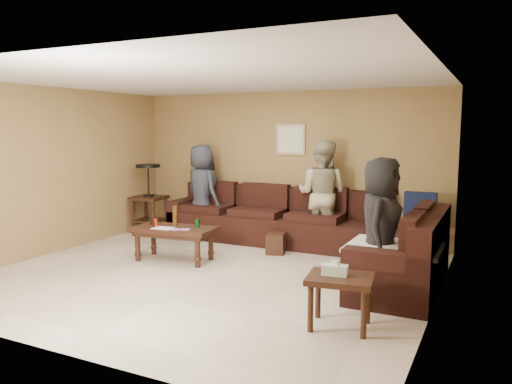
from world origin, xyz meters
TOP-DOWN VIEW (x-y plane):
  - room at (0.00, 0.00)m, footprint 5.60×5.50m
  - sectional_sofa at (0.81, 1.52)m, footprint 4.65×2.90m
  - coffee_table at (-0.83, 0.39)m, footprint 1.22×0.70m
  - end_table_left at (-2.41, 1.84)m, footprint 0.60×0.60m
  - side_table_right at (2.00, -0.92)m, footprint 0.68×0.58m
  - waste_bin at (0.32, 1.38)m, footprint 0.32×0.32m
  - wall_art at (0.10, 2.48)m, footprint 0.52×0.04m
  - person_left at (-1.38, 2.02)m, footprint 0.93×0.79m
  - person_middle at (0.80, 2.08)m, footprint 0.86×0.68m
  - person_right at (2.13, 0.22)m, footprint 0.53×0.79m

SIDE VIEW (x-z plane):
  - waste_bin at x=0.32m, z-range 0.00..0.32m
  - sectional_sofa at x=0.81m, z-range -0.16..0.81m
  - coffee_table at x=-0.83m, z-range 0.03..0.79m
  - side_table_right at x=2.00m, z-range 0.11..0.76m
  - end_table_left at x=-2.41m, z-range 0.03..1.27m
  - person_right at x=2.13m, z-range 0.00..1.57m
  - person_left at x=-1.38m, z-range 0.00..1.61m
  - person_middle at x=0.80m, z-range 0.00..1.71m
  - room at x=0.00m, z-range 0.41..2.91m
  - wall_art at x=0.10m, z-range 1.44..1.96m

